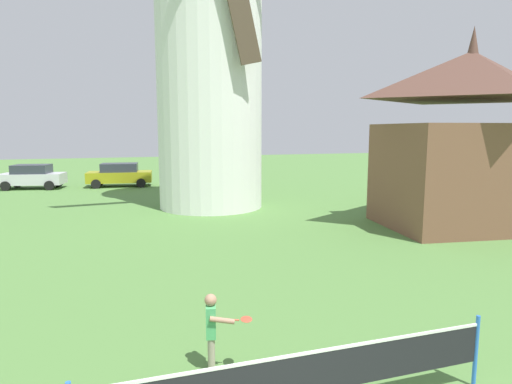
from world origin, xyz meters
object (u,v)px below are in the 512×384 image
player_far (213,328)px  chapel (467,143)px  parked_car_mustard (120,174)px  tennis_net (304,375)px  windmill (209,38)px  parked_car_silver (32,176)px

player_far → chapel: size_ratio=0.17×
parked_car_mustard → tennis_net: bearing=-85.5°
windmill → parked_car_mustard: 12.65m
tennis_net → parked_car_silver: (-7.41, 26.22, 0.12)m
player_far → parked_car_silver: bearing=105.0°
player_far → parked_car_mustard: parked_car_mustard is taller
parked_car_silver → chapel: (18.10, -17.40, 2.47)m
parked_car_silver → parked_car_mustard: (5.39, -0.52, 0.00)m
parked_car_mustard → chapel: bearing=-53.0°
player_far → windmill: bearing=78.2°
windmill → player_far: 16.62m
windmill → tennis_net: 17.94m
tennis_net → chapel: 14.09m
parked_car_mustard → player_far: bearing=-87.2°
tennis_net → parked_car_mustard: 25.78m
chapel → windmill: bearing=138.8°
chapel → parked_car_silver: bearing=136.1°
player_far → parked_car_mustard: (-1.19, 24.09, 0.10)m
parked_car_silver → chapel: chapel is taller
windmill → parked_car_mustard: size_ratio=4.01×
player_far → chapel: chapel is taller
tennis_net → parked_car_mustard: (-2.02, 25.70, 0.12)m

